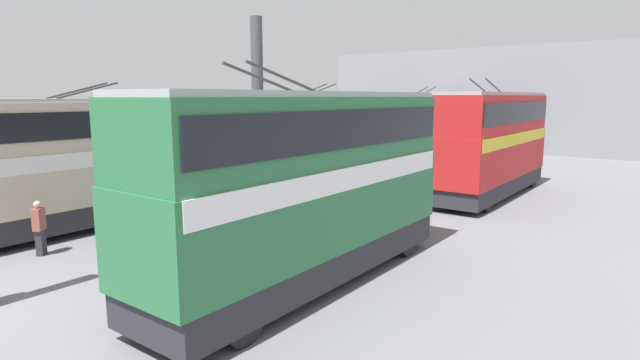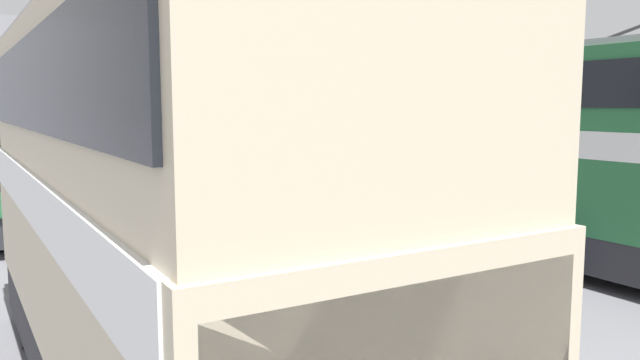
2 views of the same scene
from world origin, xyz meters
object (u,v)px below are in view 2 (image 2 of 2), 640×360
(bus_right_mid, at_px, (22,131))
(oil_drum, at_px, (317,332))
(bus_left_far, at_px, (285,125))
(person_by_left_row, at_px, (550,248))
(bus_right_near, at_px, (151,190))
(person_by_right_row, at_px, (383,354))
(bus_left_near, at_px, (597,144))
(person_aisle_midway, at_px, (416,275))

(bus_right_mid, distance_m, oil_drum, 14.36)
(bus_left_far, bearing_deg, person_by_left_row, 172.88)
(bus_left_far, xyz_separation_m, bus_right_near, (-16.08, 10.16, -0.15))
(bus_left_far, distance_m, person_by_right_row, 19.57)
(bus_left_near, height_order, person_by_right_row, bus_left_near)
(bus_left_near, relative_size, person_aisle_midway, 5.99)
(bus_right_near, distance_m, person_by_right_row, 3.23)
(bus_left_near, relative_size, person_by_right_row, 5.84)
(person_by_right_row, height_order, person_aisle_midway, person_by_right_row)
(bus_left_far, xyz_separation_m, person_by_left_row, (-14.98, 1.87, -2.03))
(bus_right_mid, height_order, person_by_left_row, bus_right_mid)
(bus_right_near, bearing_deg, oil_drum, -81.55)
(bus_left_near, relative_size, oil_drum, 11.03)
(person_by_right_row, bearing_deg, person_aisle_midway, 4.72)
(bus_right_near, xyz_separation_m, person_aisle_midway, (0.78, -4.58, -1.84))
(bus_right_mid, bearing_deg, person_by_right_row, -172.47)
(bus_right_mid, xyz_separation_m, person_by_right_row, (-15.95, -2.11, -1.97))
(bus_right_near, distance_m, person_aisle_midway, 5.00)
(person_aisle_midway, bearing_deg, bus_left_near, 65.42)
(person_aisle_midway, height_order, oil_drum, person_aisle_midway)
(bus_left_far, height_order, bus_right_mid, bus_left_far)
(bus_right_near, height_order, oil_drum, bus_right_near)
(bus_right_mid, relative_size, person_by_left_row, 6.58)
(bus_right_mid, bearing_deg, bus_left_far, -80.08)
(bus_right_mid, bearing_deg, person_aisle_midway, -161.31)
(bus_right_mid, distance_m, person_by_right_row, 16.21)
(bus_left_far, relative_size, oil_drum, 11.44)
(bus_left_near, xyz_separation_m, person_aisle_midway, (-0.70, 5.58, -1.96))
(bus_right_near, bearing_deg, person_by_right_row, -127.99)
(person_by_left_row, distance_m, person_aisle_midway, 3.73)
(person_by_right_row, relative_size, oil_drum, 1.89)
(person_by_left_row, bearing_deg, bus_right_near, 87.47)
(bus_right_mid, bearing_deg, person_by_left_row, -147.88)
(bus_left_far, relative_size, person_aisle_midway, 6.21)
(person_by_left_row, relative_size, oil_drum, 1.76)
(bus_left_far, xyz_separation_m, bus_right_mid, (-1.78, 10.16, 0.01))
(bus_left_near, relative_size, bus_right_mid, 0.95)
(bus_right_mid, height_order, oil_drum, bus_right_mid)
(bus_left_far, relative_size, person_by_right_row, 6.06)
(person_by_left_row, bearing_deg, bus_right_mid, 22.02)
(bus_left_near, xyz_separation_m, person_by_right_row, (-3.12, 8.05, -1.93))
(bus_left_near, height_order, bus_right_mid, bus_right_mid)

